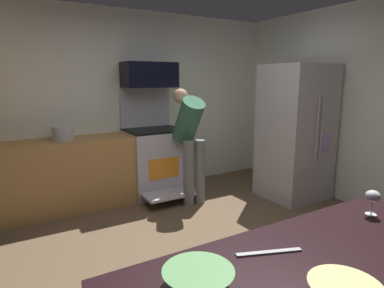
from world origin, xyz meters
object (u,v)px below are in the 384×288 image
person_cook (190,137)px  stock_pot (63,133)px  microwave (149,75)px  wine_glass_far (373,197)px  refrigerator (295,132)px  mixing_bowl_small (198,279)px  oven_range (154,159)px

person_cook → stock_pot: 1.59m
microwave → wine_glass_far: microwave is taller
refrigerator → mixing_bowl_small: refrigerator is taller
refrigerator → stock_pot: bearing=158.4°
microwave → mixing_bowl_small: microwave is taller
person_cook → stock_pot: size_ratio=5.80×
person_cook → mixing_bowl_small: (-1.57, -2.77, 0.04)m
person_cook → wine_glass_far: 2.74m
microwave → refrigerator: (1.64, -1.21, -0.78)m
microwave → wine_glass_far: bearing=-92.4°
microwave → mixing_bowl_small: bearing=-110.8°
oven_range → refrigerator: size_ratio=0.83×
refrigerator → mixing_bowl_small: (-2.94, -2.21, 0.02)m
mixing_bowl_small → wine_glass_far: (1.16, 0.06, 0.07)m
person_cook → stock_pot: person_cook is taller
oven_range → refrigerator: 2.02m
microwave → refrigerator: microwave is taller
mixing_bowl_small → microwave: bearing=69.2°
stock_pot → wine_glass_far: bearing=-71.9°
mixing_bowl_small → stock_pot: 3.34m
refrigerator → stock_pot: refrigerator is taller
mixing_bowl_small → person_cook: bearing=60.4°
microwave → refrigerator: bearing=-36.3°
oven_range → person_cook: oven_range is taller
oven_range → person_cook: (0.27, -0.55, 0.38)m
mixing_bowl_small → wine_glass_far: size_ratio=1.84×
mixing_bowl_small → wine_glass_far: wine_glass_far is taller
oven_range → stock_pot: size_ratio=5.83×
stock_pot → refrigerator: bearing=-21.6°
wine_glass_far → stock_pot: stock_pot is taller
person_cook → stock_pot: bearing=159.1°
microwave → stock_pot: size_ratio=2.82×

